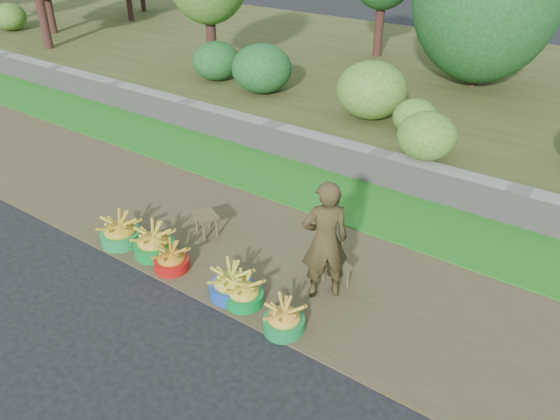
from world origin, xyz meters
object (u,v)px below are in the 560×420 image
Objects in this scene: basin_a at (120,233)px; basin_c at (172,260)px; basin_b at (154,243)px; basin_d at (231,284)px; basin_e at (244,293)px; stool_left at (206,218)px; stool_right at (336,268)px; vendor_woman at (325,241)px; basin_f at (284,319)px.

basin_c is at bearing -1.04° from basin_a.
basin_d is at bearing -2.89° from basin_b.
basin_e is 1.66m from stool_left.
basin_d reaches higher than stool_left.
basin_a is at bearing -171.80° from basin_b.
basin_b reaches higher than stool_right.
vendor_woman reaches higher than basin_a.
basin_b is 1.32× the size of stool_right.
basin_d is at bearing -134.36° from stool_right.
basin_f is 1.01m from vendor_woman.
stool_right is (0.04, 1.05, 0.10)m from basin_f.
stool_left is (0.82, 0.87, 0.09)m from basin_a.
basin_f is (0.87, -0.12, -0.02)m from basin_d.
basin_f is (0.65, -0.10, 0.00)m from basin_e.
basin_d reaches higher than stool_right.
stool_left is at bearing 144.00° from basin_d.
basin_a is 1.33× the size of stool_right.
basin_a is 3.03m from vendor_woman.
vendor_woman is (-0.03, -0.26, 0.53)m from stool_right.
basin_e is 0.66m from basin_f.
basin_d is 1.14× the size of basin_e.
basin_b is 1.42m from basin_d.
stool_left is 0.29× the size of vendor_woman.
vendor_woman reaches higher than basin_c.
basin_d is at bearing -6.33° from vendor_woman.
basin_c is 0.86× the size of basin_d.
basin_a is 1.04× the size of basin_d.
stool_right is (2.33, 0.86, 0.07)m from basin_b.
vendor_woman is (0.67, 0.69, 0.63)m from basin_e.
basin_c is (1.02, -0.02, -0.03)m from basin_a.
basin_b is at bearing 8.20° from basin_a.
basin_b reaches higher than basin_e.
basin_b is 2.46m from vendor_woman.
stool_right is 0.27× the size of vendor_woman.
stool_left is (-1.40, 0.88, 0.12)m from basin_e.
basin_e is at bearing -6.02° from basin_d.
basin_e is at bearing -3.31° from basin_b.
vendor_woman is (1.87, 0.70, 0.64)m from basin_c.
basin_f reaches higher than basin_c.
basin_a reaches higher than basin_c.
vendor_woman is (2.07, -0.19, 0.51)m from stool_left.
basin_d is at bearing 0.34° from basin_a.
basin_c is 1.20m from basin_e.
basin_e is at bearing -0.28° from basin_a.
basin_b is 2.49m from stool_right.
basin_a is 1.18× the size of basin_f.
basin_f is at bearing -92.33° from stool_right.
basin_f is at bearing -7.87° from basin_d.
basin_b is 0.83m from stool_left.
stool_right is 0.59m from vendor_woman.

